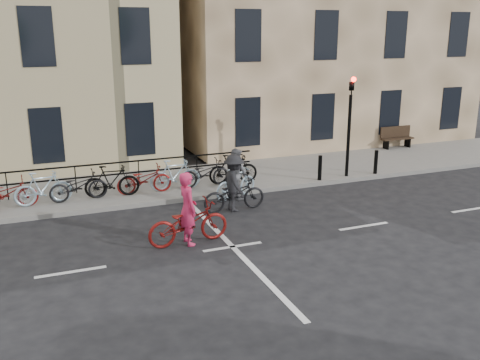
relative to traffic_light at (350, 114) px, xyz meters
name	(u,v)px	position (x,y,z in m)	size (l,w,h in m)	color
ground	(233,247)	(-6.20, -4.34, -2.45)	(120.00, 120.00, 0.00)	black
sidewalk	(55,196)	(-10.20, 1.66, -2.38)	(46.00, 4.00, 0.15)	slate
building_east	(306,13)	(2.80, 8.66, 3.70)	(14.00, 10.00, 12.00)	#8D7355
traffic_light	(350,114)	(0.00, 0.00, 0.00)	(0.18, 0.30, 3.90)	black
bollard_east	(320,168)	(-1.20, -0.09, -1.85)	(0.14, 0.14, 0.90)	black
bollard_west	(376,162)	(1.20, -0.09, -1.85)	(0.14, 0.14, 0.90)	black
bench	(396,136)	(4.80, 3.39, -1.78)	(1.60, 0.41, 0.97)	black
parked_bikes	(94,183)	(-9.02, 0.70, -1.81)	(11.45, 1.23, 1.05)	black
cyclist_pink	(188,219)	(-7.18, -3.69, -1.78)	(2.22, 0.92, 1.93)	maroon
cyclist_grey	(236,178)	(-4.62, -0.54, -1.77)	(1.80, 1.12, 1.68)	#9CBACC
cyclist_dark	(234,189)	(-5.12, -1.67, -1.76)	(2.01, 1.16, 1.77)	black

